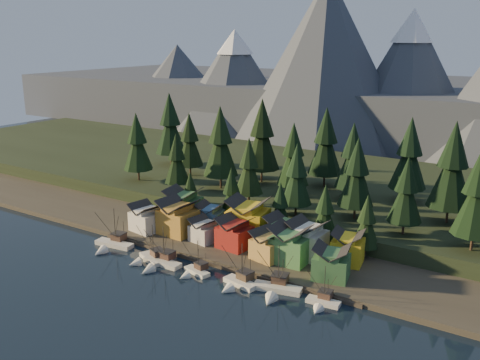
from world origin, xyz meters
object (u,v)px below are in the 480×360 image
Objects in this scene: boat_0 at (111,240)px; boat_4 at (238,278)px; boat_3 at (194,267)px; house_front_1 at (178,216)px; house_front_0 at (146,217)px; house_back_1 at (210,216)px; boat_6 at (322,298)px; boat_5 at (276,284)px; boat_1 at (148,254)px; boat_2 at (159,259)px; house_back_0 at (183,205)px.

boat_0 is 43.75m from boat_4.
boat_3 is 0.92× the size of house_front_1.
house_back_1 is (15.91, 11.14, -0.04)m from house_front_0.
boat_0 is 64.88m from boat_6.
house_front_1 is at bearing 147.80° from boat_5.
boat_1 is 4.53m from boat_2.
house_back_0 reaches higher than boat_0.
boat_2 is 1.04× the size of boat_4.
house_front_1 reaches higher than house_front_0.
boat_0 is 1.06× the size of boat_2.
boat_3 is at bearing -73.43° from house_back_1.
boat_4 is 0.91× the size of boat_5.
house_back_1 is (6.22, 7.81, -1.10)m from house_front_1.
house_front_0 reaches higher than boat_3.
house_front_0 is 10.29m from house_front_1.
house_front_0 is 0.82× the size of house_back_0.
boat_1 is at bearing 171.97° from boat_5.
boat_0 is at bearing -167.51° from boat_3.
house_front_0 is (-13.81, 14.60, 3.76)m from boat_1.
boat_3 is at bearing 23.96° from boat_1.
house_front_1 is (9.68, 3.32, 1.07)m from house_front_0.
house_front_1 reaches higher than house_back_1.
boat_5 is at bearing 23.26° from boat_4.
boat_2 is (20.01, -2.18, -0.13)m from boat_0.
boat_3 is 28.68m from house_back_1.
boat_0 is at bearing 169.03° from boat_5.
boat_5 is at bearing 176.76° from boat_6.
house_back_0 reaches higher than house_front_0.
boat_5 reaches higher than house_front_0.
house_front_1 is at bearing -70.39° from house_back_0.
house_back_1 is (-35.56, 22.88, 3.59)m from boat_5.
boat_0 is 1.13× the size of house_back_0.
boat_3 is 0.97× the size of boat_6.
house_back_0 is (-8.97, 26.42, 5.08)m from boat_1.
house_back_0 reaches higher than boat_6.
house_back_0 is at bearing 117.44° from boat_2.
boat_3 is 26.49m from house_front_1.
house_front_1 is (-53.46, 14.69, 4.97)m from boat_6.
house_front_0 is 12.84m from house_back_0.
house_front_0 is at bearing 75.75° from boat_0.
boat_3 is at bearing -57.07° from house_back_0.
boat_5 is 11.69m from boat_6.
boat_1 is at bearing 173.14° from boat_2.
house_front_0 is at bearing -157.54° from house_front_1.
boat_0 is 1.00× the size of boat_5.
boat_5 is at bearing -16.32° from house_front_1.
boat_5 is 1.29× the size of boat_6.
boat_2 is 1.07× the size of house_back_0.
boat_0 is 13.66m from house_front_0.
boat_5 is 52.91m from house_front_0.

